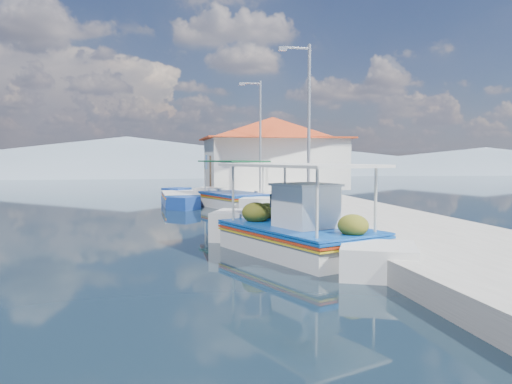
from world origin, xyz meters
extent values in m
plane|color=black|center=(0.00, 0.00, 0.00)|extent=(160.00, 160.00, 0.00)
cube|color=#B0ADA5|center=(5.90, 6.00, 0.25)|extent=(5.00, 44.00, 0.50)
cylinder|color=#A5A8AD|center=(3.80, -3.00, 0.65)|extent=(0.20, 0.20, 0.30)
cylinder|color=#A5A8AD|center=(3.80, 2.00, 0.65)|extent=(0.20, 0.20, 0.30)
cylinder|color=#A5A8AD|center=(3.80, 8.00, 0.65)|extent=(0.20, 0.20, 0.30)
cylinder|color=#A5A8AD|center=(3.80, 14.00, 0.65)|extent=(0.20, 0.20, 0.30)
cube|color=silver|center=(2.57, -3.87, 0.21)|extent=(3.52, 4.70, 0.92)
cube|color=silver|center=(3.59, -1.28, 0.33)|extent=(2.02, 2.02, 1.02)
cube|color=silver|center=(1.58, -6.39, 0.21)|extent=(1.96, 1.96, 0.87)
cube|color=#0B449A|center=(2.57, -3.87, 0.64)|extent=(3.63, 4.84, 0.06)
cube|color=#B12B0F|center=(2.57, -3.87, 0.56)|extent=(3.63, 4.84, 0.05)
cube|color=gold|center=(2.57, -3.87, 0.49)|extent=(3.63, 4.84, 0.04)
cube|color=#0B449A|center=(2.57, -3.87, 0.71)|extent=(3.63, 4.81, 0.05)
cube|color=brown|center=(2.57, -3.87, 0.68)|extent=(3.33, 4.55, 0.05)
cube|color=silver|center=(2.46, -4.14, 1.21)|extent=(1.55, 1.60, 1.07)
cube|color=silver|center=(2.46, -4.14, 1.76)|extent=(1.69, 1.73, 0.06)
cylinder|color=beige|center=(2.42, -1.92, 1.45)|extent=(0.07, 0.07, 1.55)
cylinder|color=beige|center=(4.01, -2.54, 1.45)|extent=(0.07, 0.07, 1.55)
cylinder|color=beige|center=(1.13, -5.20, 1.45)|extent=(0.07, 0.07, 1.55)
cylinder|color=beige|center=(2.72, -5.83, 1.45)|extent=(0.07, 0.07, 1.55)
cube|color=silver|center=(2.57, -3.87, 2.23)|extent=(3.62, 4.73, 0.07)
ellipsoid|color=#454713|center=(2.71, -2.47, 0.95)|extent=(0.74, 0.81, 0.55)
ellipsoid|color=#454713|center=(3.52, -2.26, 0.91)|extent=(0.62, 0.68, 0.47)
ellipsoid|color=#454713|center=(2.11, -5.57, 0.93)|extent=(0.66, 0.73, 0.49)
sphere|color=red|center=(3.69, -3.69, 1.41)|extent=(0.39, 0.39, 0.39)
cube|color=silver|center=(2.67, 8.04, 0.21)|extent=(3.03, 4.03, 0.92)
cube|color=silver|center=(3.48, 10.31, 0.33)|extent=(1.85, 1.85, 1.01)
cube|color=silver|center=(1.88, 5.84, 0.21)|extent=(1.80, 1.80, 0.87)
cube|color=#0B449A|center=(2.67, 8.04, 0.64)|extent=(3.12, 4.15, 0.06)
cube|color=#B12B0F|center=(2.67, 8.04, 0.56)|extent=(3.12, 4.15, 0.05)
cube|color=gold|center=(2.67, 8.04, 0.49)|extent=(3.12, 4.15, 0.04)
cube|color=navy|center=(2.67, 8.04, 0.70)|extent=(3.12, 4.13, 0.05)
cube|color=brown|center=(2.67, 8.04, 0.68)|extent=(2.86, 3.91, 0.05)
cylinder|color=beige|center=(2.45, 9.72, 1.45)|extent=(0.07, 0.07, 1.54)
cylinder|color=beige|center=(3.91, 9.20, 1.45)|extent=(0.07, 0.07, 1.54)
cylinder|color=beige|center=(1.44, 6.88, 1.45)|extent=(0.07, 0.07, 1.54)
cylinder|color=beige|center=(2.89, 6.36, 1.45)|extent=(0.07, 0.07, 1.54)
cube|color=#0D4323|center=(2.67, 8.04, 2.22)|extent=(3.12, 4.06, 0.07)
cube|color=navy|center=(0.22, 9.52, 0.20)|extent=(1.74, 3.11, 0.85)
cube|color=navy|center=(0.31, 11.56, 0.30)|extent=(1.63, 1.63, 0.94)
cube|color=navy|center=(0.13, 7.55, 0.20)|extent=(1.59, 1.59, 0.80)
cube|color=#0B449A|center=(0.22, 9.52, 0.59)|extent=(1.79, 3.21, 0.05)
cube|color=#B12B0F|center=(0.22, 9.52, 0.52)|extent=(1.79, 3.21, 0.04)
cube|color=gold|center=(0.22, 9.52, 0.46)|extent=(1.79, 3.21, 0.04)
cube|color=silver|center=(0.22, 9.52, 0.65)|extent=(1.81, 3.18, 0.04)
cube|color=brown|center=(0.22, 9.52, 0.62)|extent=(1.61, 3.05, 0.04)
cube|color=silver|center=(6.20, 15.00, 2.00)|extent=(8.00, 6.00, 3.00)
cube|color=#B93819|center=(6.20, 15.00, 3.55)|extent=(8.64, 6.48, 0.10)
pyramid|color=#B93819|center=(6.20, 15.00, 4.20)|extent=(10.49, 10.49, 1.40)
cube|color=brown|center=(2.22, 14.00, 1.50)|extent=(0.06, 1.00, 2.00)
cube|color=#0B449A|center=(2.22, 16.50, 2.10)|extent=(0.06, 1.20, 0.90)
cylinder|color=#A5A8AD|center=(4.60, 2.00, 3.50)|extent=(0.12, 0.12, 6.00)
cylinder|color=#A5A8AD|center=(4.10, 2.00, 6.35)|extent=(1.00, 0.08, 0.08)
cube|color=#A5A8AD|center=(3.60, 2.00, 6.30)|extent=(0.30, 0.14, 0.14)
cylinder|color=#A5A8AD|center=(4.60, 11.00, 3.50)|extent=(0.12, 0.12, 6.00)
cylinder|color=#A5A8AD|center=(4.10, 11.00, 6.35)|extent=(1.00, 0.08, 0.08)
cube|color=#A5A8AD|center=(3.60, 11.00, 6.30)|extent=(0.30, 0.14, 0.14)
cone|color=gray|center=(-5.00, 56.00, 2.45)|extent=(96.00, 96.00, 5.50)
cone|color=gray|center=(25.00, 56.00, 1.60)|extent=(76.80, 76.80, 3.80)
cone|color=gray|center=(50.00, 56.00, 1.80)|extent=(89.60, 89.60, 4.20)
camera|label=1|loc=(-0.83, -15.97, 2.45)|focal=35.65mm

